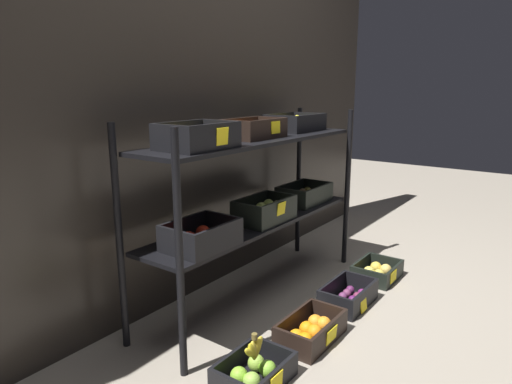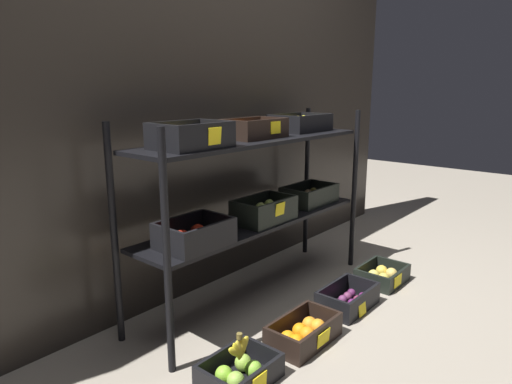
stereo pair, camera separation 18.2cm
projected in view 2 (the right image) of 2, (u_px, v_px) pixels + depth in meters
The scene contains 8 objects.
ground_plane at pixel (256, 295), 2.61m from camera, with size 10.00×10.00×0.00m, color gray.
storefront_wall at pixel (205, 124), 2.64m from camera, with size 3.94×0.12×1.93m, color #2D2823.
display_rack at pixel (258, 179), 2.46m from camera, with size 1.65×0.40×1.03m.
crate_ground_apple_green at pixel (240, 373), 1.84m from camera, with size 0.31×0.23×0.10m.
crate_ground_orange at pixel (304, 333), 2.13m from camera, with size 0.36×0.21×0.12m.
crate_ground_plum at pixel (348, 300), 2.46m from camera, with size 0.35×0.22×0.12m.
crate_ground_apple_gold at pixel (382, 276), 2.78m from camera, with size 0.30×0.24×0.10m.
banana_bunch_loose at pixel (239, 349), 1.81m from camera, with size 0.13×0.03×0.12m.
Camera 2 is at (-1.83, -1.56, 1.18)m, focal length 31.81 mm.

